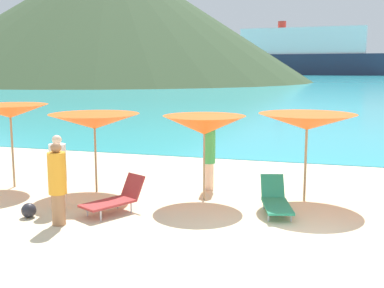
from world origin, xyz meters
TOP-DOWN VIEW (x-y plane):
  - ground_plane at (0.00, 10.00)m, footprint 50.00×100.00m
  - ocean_water at (0.00, 228.21)m, footprint 650.00×440.00m
  - headland_hill at (-50.75, 97.70)m, footprint 93.65×93.65m
  - umbrella_1 at (-7.75, 2.71)m, footprint 2.07×2.07m
  - umbrella_2 at (-5.36, 2.86)m, footprint 2.35×2.35m
  - umbrella_3 at (-2.49, 2.91)m, footprint 2.07×2.07m
  - umbrella_4 at (-0.13, 3.54)m, footprint 2.49×2.49m
  - lounge_chair_0 at (-4.09, 1.34)m, footprint 1.18×1.54m
  - lounge_chair_2 at (-0.69, 2.37)m, footprint 0.93×1.68m
  - beachgoer_1 at (-5.43, 1.21)m, footprint 0.37×0.37m
  - beachgoer_2 at (-4.85, 0.25)m, footprint 0.37×0.37m
  - beachgoer_3 at (-2.62, 3.94)m, footprint 0.32×0.32m
  - beach_ball at (-5.74, 0.49)m, footprint 0.32×0.32m
  - cruise_ship at (-14.09, 205.44)m, footprint 69.78×15.91m

SIDE VIEW (x-z plane):
  - ground_plane at x=0.00m, z-range -0.30..0.00m
  - ocean_water at x=0.00m, z-range 0.00..0.02m
  - beach_ball at x=-5.74m, z-range 0.00..0.32m
  - lounge_chair_2 at x=-0.69m, z-range -0.07..0.65m
  - lounge_chair_0 at x=-4.09m, z-range -0.06..0.73m
  - beachgoer_1 at x=-5.43m, z-range 0.04..1.75m
  - beachgoer_2 at x=-4.85m, z-range 0.04..1.75m
  - beachgoer_3 at x=-2.62m, z-range 0.07..1.93m
  - umbrella_3 at x=-2.49m, z-range 0.80..2.87m
  - umbrella_2 at x=-5.36m, z-range 0.82..2.86m
  - umbrella_4 at x=-0.13m, z-range 0.86..2.98m
  - umbrella_1 at x=-7.75m, z-range 0.93..3.16m
  - cruise_ship at x=-14.09m, z-range -2.63..20.14m
  - headland_hill at x=-50.75m, z-range 0.00..29.67m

